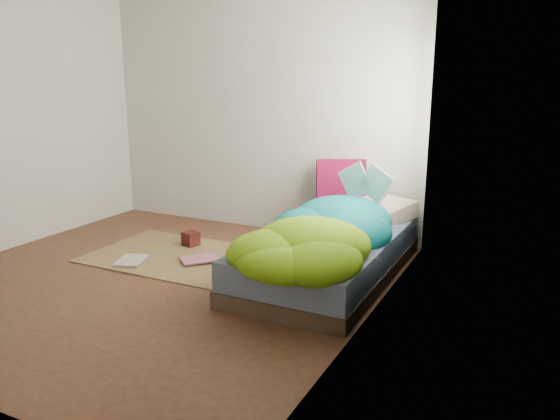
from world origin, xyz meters
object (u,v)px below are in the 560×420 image
Objects in this scene: bed at (329,255)px; floor_book_b at (196,256)px; open_book at (365,171)px; pillow_magenta at (341,185)px; wooden_box at (191,239)px; floor_book_a at (119,260)px.

bed is 6.23× the size of floor_book_b.
open_book is at bearing 73.33° from bed.
floor_book_b is (-0.97, -1.05, -0.55)m from pillow_magenta.
wooden_box reaches higher than floor_book_a.
floor_book_b is at bearing -47.02° from wooden_box.
wooden_box is 0.41× the size of floor_book_b.
pillow_magenta is 1.12× the size of open_book.
floor_book_b is at bearing -144.16° from open_book.
floor_book_a is at bearing -162.49° from pillow_magenta.
wooden_box is at bearing -173.66° from pillow_magenta.
pillow_magenta is 1.47× the size of floor_book_b.
open_book is at bearing -76.50° from pillow_magenta.
pillow_magenta is 1.53m from floor_book_b.
bed reaches higher than floor_book_a.
bed is 1.23m from floor_book_b.
open_book reaches higher than pillow_magenta.
open_book reaches higher than bed.
bed is 0.79m from open_book.
floor_book_b is (-1.21, -0.14, -0.14)m from bed.
bed is 1.84m from floor_book_a.
wooden_box is at bearing -156.40° from open_book.
wooden_box is at bearing 45.83° from floor_book_a.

